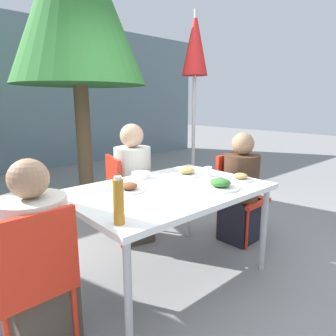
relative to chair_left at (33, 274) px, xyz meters
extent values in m
plane|color=gray|center=(1.02, 0.09, -0.50)|extent=(24.00, 24.00, 0.00)
cube|color=white|center=(1.02, 0.09, 0.23)|extent=(1.45, 0.98, 0.04)
cylinder|color=#B7B7B7|center=(0.36, -0.34, -0.15)|extent=(0.04, 0.04, 0.71)
cylinder|color=#B7B7B7|center=(1.69, -0.34, -0.15)|extent=(0.04, 0.04, 0.71)
cylinder|color=#B7B7B7|center=(0.36, 0.53, -0.15)|extent=(0.04, 0.04, 0.71)
cylinder|color=#B7B7B7|center=(1.69, 0.53, -0.15)|extent=(0.04, 0.04, 0.71)
cube|color=red|center=(0.00, 0.08, -0.08)|extent=(0.41, 0.41, 0.04)
cube|color=red|center=(0.00, -0.10, 0.15)|extent=(0.40, 0.04, 0.42)
cylinder|color=red|center=(0.17, 0.25, -0.30)|extent=(0.03, 0.03, 0.40)
cylinder|color=red|center=(0.17, -0.09, -0.30)|extent=(0.03, 0.03, 0.40)
cube|color=#473D33|center=(0.05, 0.08, -0.28)|extent=(0.33, 0.33, 0.44)
cylinder|color=beige|center=(0.05, 0.08, 0.16)|extent=(0.36, 0.36, 0.44)
sphere|color=#9E7556|center=(0.05, 0.08, 0.49)|extent=(0.21, 0.21, 0.21)
cube|color=red|center=(2.05, 0.12, -0.08)|extent=(0.41, 0.41, 0.04)
cube|color=red|center=(2.05, 0.30, 0.15)|extent=(0.40, 0.05, 0.42)
cylinder|color=red|center=(2.22, -0.05, -0.30)|extent=(0.03, 0.03, 0.40)
cylinder|color=red|center=(1.88, -0.05, -0.30)|extent=(0.03, 0.03, 0.40)
cylinder|color=red|center=(2.22, 0.29, -0.30)|extent=(0.03, 0.03, 0.40)
cylinder|color=red|center=(1.88, 0.29, -0.30)|extent=(0.03, 0.03, 0.40)
cube|color=black|center=(2.00, 0.12, -0.28)|extent=(0.32, 0.32, 0.44)
cylinder|color=#472D1E|center=(2.00, 0.12, 0.16)|extent=(0.34, 0.34, 0.44)
sphere|color=#9E7556|center=(2.00, 0.12, 0.49)|extent=(0.21, 0.21, 0.21)
cube|color=red|center=(1.24, 0.89, -0.08)|extent=(0.49, 0.49, 0.04)
cube|color=red|center=(1.06, 0.93, 0.15)|extent=(0.14, 0.40, 0.42)
cylinder|color=red|center=(1.45, 1.00, -0.30)|extent=(0.03, 0.03, 0.40)
cylinder|color=red|center=(1.36, 0.68, -0.30)|extent=(0.03, 0.03, 0.40)
cylinder|color=red|center=(1.12, 1.09, -0.30)|extent=(0.03, 0.03, 0.40)
cylinder|color=red|center=(1.03, 0.77, -0.30)|extent=(0.03, 0.03, 0.40)
cube|color=#473D33|center=(1.23, 0.84, -0.28)|extent=(0.39, 0.39, 0.44)
cylinder|color=beige|center=(1.23, 0.84, 0.19)|extent=(0.35, 0.35, 0.51)
sphere|color=tan|center=(1.23, 0.84, 0.56)|extent=(0.23, 0.23, 0.23)
cylinder|color=#333333|center=(2.42, 1.16, -0.47)|extent=(0.36, 0.36, 0.05)
cylinder|color=#BCBCBC|center=(2.42, 1.16, 0.73)|extent=(0.04, 0.04, 2.46)
cone|color=red|center=(2.42, 1.16, 1.58)|extent=(0.32, 0.32, 0.76)
cylinder|color=white|center=(1.61, -0.14, 0.25)|extent=(0.20, 0.20, 0.01)
ellipsoid|color=tan|center=(1.61, -0.14, 0.28)|extent=(0.11, 0.11, 0.04)
cylinder|color=white|center=(1.30, -0.18, 0.25)|extent=(0.28, 0.28, 0.01)
ellipsoid|color=#33702D|center=(1.30, -0.18, 0.29)|extent=(0.15, 0.15, 0.06)
cylinder|color=white|center=(0.76, 0.21, 0.25)|extent=(0.22, 0.22, 0.01)
ellipsoid|color=brown|center=(0.76, 0.21, 0.28)|extent=(0.12, 0.12, 0.05)
cylinder|color=white|center=(1.41, 0.28, 0.25)|extent=(0.26, 0.26, 0.01)
ellipsoid|color=tan|center=(1.41, 0.28, 0.29)|extent=(0.15, 0.15, 0.06)
cylinder|color=#B7751E|center=(0.38, -0.24, 0.37)|extent=(0.06, 0.06, 0.24)
cylinder|color=white|center=(0.38, -0.24, 0.50)|extent=(0.04, 0.04, 0.02)
cylinder|color=white|center=(1.52, 0.14, 0.29)|extent=(0.07, 0.07, 0.08)
cylinder|color=white|center=(1.06, 0.47, 0.27)|extent=(0.16, 0.16, 0.05)
cylinder|color=brown|center=(1.49, 2.38, 0.30)|extent=(0.20, 0.20, 1.59)
camera|label=1|loc=(-0.41, -1.51, 0.87)|focal=32.00mm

